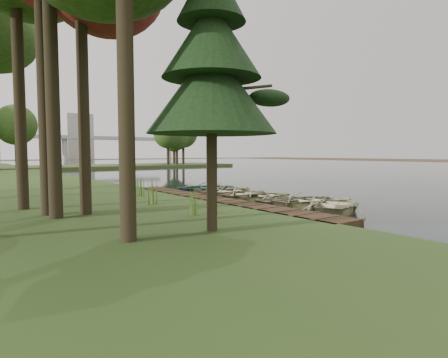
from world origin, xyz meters
TOP-DOWN VIEW (x-y plane):
  - ground at (0.00, 0.00)m, footprint 300.00×300.00m
  - water at (30.00, 20.00)m, footprint 130.00×200.00m
  - boardwalk at (-1.60, 0.00)m, footprint 1.60×16.00m
  - peninsula at (8.00, 50.00)m, footprint 50.00×14.00m
  - far_trees at (4.67, 50.00)m, footprint 45.60×5.60m
  - bridge at (12.31, 120.00)m, footprint 95.90×4.00m
  - building_a at (30.00, 140.00)m, footprint 10.00×8.00m
  - rowboat_0 at (1.21, -5.47)m, footprint 4.51×3.96m
  - rowboat_1 at (1.27, -3.68)m, footprint 3.81×2.84m
  - rowboat_2 at (0.82, -2.64)m, footprint 3.19×2.30m
  - rowboat_3 at (1.21, -0.83)m, footprint 3.63×2.89m
  - rowboat_4 at (0.89, 0.36)m, footprint 3.65×2.79m
  - rowboat_5 at (0.89, 1.90)m, footprint 4.07×3.17m
  - rowboat_6 at (1.24, 3.06)m, footprint 4.14×3.34m
  - rowboat_7 at (0.99, 4.22)m, footprint 4.02×3.09m
  - rowboat_8 at (1.07, 5.60)m, footprint 3.53×2.81m
  - stored_rowboat at (-4.79, 10.82)m, footprint 4.33×3.80m
  - pine_tree at (-6.15, -6.41)m, footprint 3.80×3.80m
  - reeds_0 at (-5.08, -3.72)m, footprint 0.60×0.60m
  - reeds_1 at (-5.03, -0.10)m, footprint 0.60×0.60m
  - reeds_2 at (-4.26, 3.08)m, footprint 0.60×0.60m
  - reeds_3 at (-2.60, 6.72)m, footprint 0.60×0.60m

SIDE VIEW (x-z plane):
  - ground at x=0.00m, z-range 0.00..0.00m
  - water at x=30.00m, z-range 0.00..0.05m
  - boardwalk at x=-1.60m, z-range 0.00..0.30m
  - peninsula at x=8.00m, z-range 0.00..0.45m
  - rowboat_8 at x=1.07m, z-range 0.05..0.70m
  - rowboat_2 at x=0.82m, z-range 0.05..0.70m
  - rowboat_3 at x=1.21m, z-range 0.05..0.73m
  - rowboat_4 at x=0.89m, z-range 0.05..0.75m
  - rowboat_1 at x=1.27m, z-range 0.05..0.80m
  - rowboat_6 at x=1.24m, z-range 0.05..0.81m
  - rowboat_5 at x=0.89m, z-range 0.05..0.82m
  - rowboat_7 at x=0.99m, z-range 0.05..0.82m
  - rowboat_0 at x=1.21m, z-range 0.05..0.83m
  - stored_rowboat at x=-4.79m, z-range 0.30..1.05m
  - reeds_3 at x=-2.60m, z-range 0.30..1.27m
  - reeds_2 at x=-4.26m, z-range 0.30..1.36m
  - reeds_0 at x=-5.08m, z-range 0.30..1.42m
  - reeds_1 at x=-5.03m, z-range 0.30..1.45m
  - pine_tree at x=-6.15m, z-range 1.23..9.20m
  - far_trees at x=4.67m, z-range 2.03..10.83m
  - bridge at x=12.31m, z-range 2.78..11.38m
  - building_a at x=30.00m, z-range 0.00..18.00m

